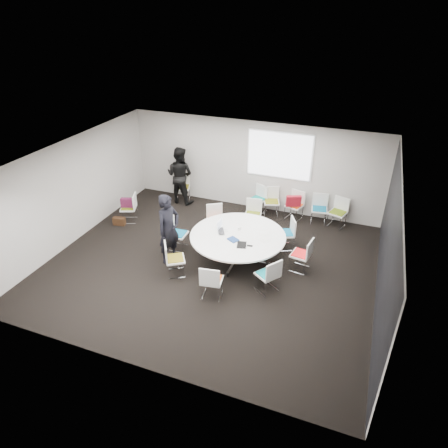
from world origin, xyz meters
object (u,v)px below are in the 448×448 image
(chair_ring_c, at_px, (253,220))
(chair_ring_h, at_px, (267,281))
(chair_ring_g, at_px, (212,287))
(maroon_bag, at_px, (128,203))
(chair_ring_b, at_px, (285,239))
(chair_ring_e, at_px, (178,239))
(conference_table, at_px, (238,241))
(chair_person_back, at_px, (183,192))
(chair_ring_f, at_px, (175,265))
(chair_spare_left, at_px, (130,213))
(brown_bag, at_px, (119,221))
(chair_ring_a, at_px, (301,260))
(chair_back_b, at_px, (271,207))
(person_main, at_px, (169,229))
(chair_back_d, at_px, (319,214))
(person_back, at_px, (180,175))
(chair_back_a, at_px, (257,204))
(cup, at_px, (239,229))
(chair_back_c, at_px, (294,211))
(laptop, at_px, (223,231))
(chair_ring_d, at_px, (216,226))
(chair_back_e, at_px, (337,218))

(chair_ring_c, relative_size, chair_ring_h, 1.00)
(chair_ring_g, xyz_separation_m, maroon_bag, (-3.68, 2.40, 0.34))
(chair_ring_b, height_order, chair_ring_e, same)
(conference_table, height_order, chair_ring_h, chair_ring_h)
(chair_person_back, bearing_deg, chair_ring_f, 93.22)
(chair_ring_h, xyz_separation_m, chair_spare_left, (-4.78, 1.75, 0.00))
(brown_bag, bearing_deg, chair_ring_e, -13.55)
(chair_ring_a, bearing_deg, chair_spare_left, 91.90)
(chair_ring_f, xyz_separation_m, chair_back_b, (1.39, 3.85, 0.00))
(chair_ring_g, bearing_deg, brown_bag, 142.95)
(person_main, distance_m, maroon_bag, 2.60)
(chair_back_b, xyz_separation_m, person_main, (-1.76, -3.36, 0.65))
(chair_back_d, relative_size, person_back, 0.47)
(conference_table, distance_m, person_main, 1.76)
(chair_back_a, xyz_separation_m, cup, (0.23, -2.46, 0.50))
(conference_table, xyz_separation_m, chair_back_b, (0.17, 2.70, -0.28))
(chair_back_c, relative_size, person_back, 0.47)
(laptop, xyz_separation_m, cup, (0.36, 0.23, 0.03))
(chair_back_c, relative_size, laptop, 2.43)
(cup, bearing_deg, chair_back_d, 55.73)
(maroon_bag, bearing_deg, laptop, -12.84)
(chair_ring_f, height_order, chair_ring_h, same)
(conference_table, xyz_separation_m, chair_ring_b, (1.01, 0.98, -0.28))
(chair_back_d, xyz_separation_m, person_main, (-3.23, -3.38, 0.65))
(chair_ring_d, distance_m, chair_ring_h, 2.83)
(chair_spare_left, relative_size, brown_bag, 2.44)
(chair_ring_c, bearing_deg, chair_ring_f, 61.41)
(chair_ring_e, xyz_separation_m, chair_back_b, (1.85, 2.77, 0.00))
(chair_ring_e, xyz_separation_m, chair_ring_g, (1.62, -1.55, 0.00))
(cup, relative_size, maroon_bag, 0.22)
(chair_ring_e, relative_size, chair_back_b, 1.00)
(chair_back_a, relative_size, laptop, 2.43)
(chair_back_c, bearing_deg, chair_ring_c, 62.69)
(person_back, bearing_deg, chair_back_b, -173.62)
(chair_ring_h, height_order, chair_back_d, same)
(chair_ring_e, xyz_separation_m, chair_ring_h, (2.73, -0.89, 0.00))
(chair_ring_c, xyz_separation_m, chair_spare_left, (-3.61, -0.89, 0.00))
(chair_ring_h, xyz_separation_m, chair_back_b, (-0.89, 3.67, 0.00))
(chair_ring_f, height_order, chair_person_back, same)
(conference_table, bearing_deg, laptop, 177.25)
(chair_back_b, distance_m, brown_bag, 4.65)
(chair_back_a, bearing_deg, laptop, 110.29)
(chair_ring_d, height_order, chair_person_back, same)
(chair_back_d, bearing_deg, chair_back_c, -7.50)
(chair_ring_b, xyz_separation_m, chair_back_a, (-1.28, 1.73, 0.00))
(chair_ring_a, bearing_deg, chair_back_e, -3.53)
(conference_table, xyz_separation_m, cup, (-0.05, 0.25, 0.22))
(chair_ring_d, distance_m, person_back, 2.54)
(chair_back_c, height_order, maroon_bag, chair_back_c)
(person_main, bearing_deg, laptop, -42.11)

